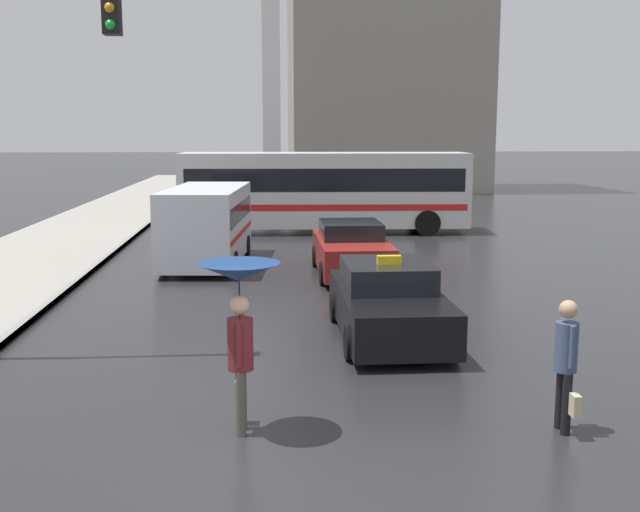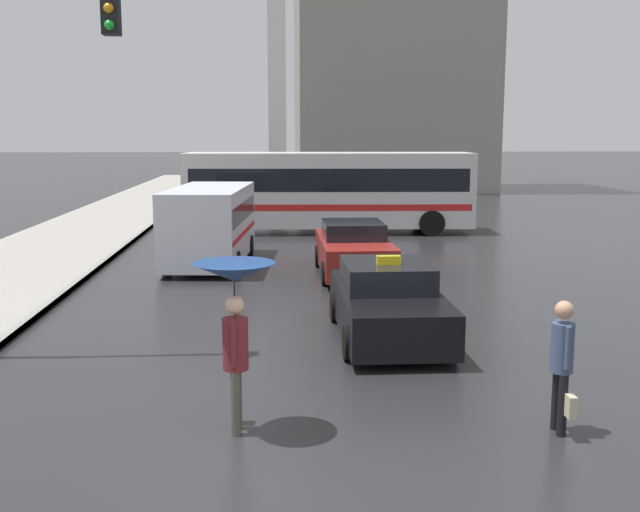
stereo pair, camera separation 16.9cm
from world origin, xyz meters
name	(u,v)px [view 2 (the right image)]	position (x,y,z in m)	size (l,w,h in m)	color
ground_plane	(316,498)	(0.00, 0.00, 0.00)	(300.00, 300.00, 0.00)	#262628
taxi	(388,303)	(1.71, 6.16, 0.65)	(1.91, 4.29, 1.55)	black
sedan_red	(354,250)	(1.78, 12.49, 0.67)	(1.91, 4.33, 1.42)	maroon
ambulance_van	(210,222)	(-2.20, 14.44, 1.24)	(2.47, 5.47, 2.24)	silver
city_bus	(328,188)	(1.79, 21.35, 1.70)	(11.01, 3.10, 3.05)	silver
pedestrian_with_umbrella	(235,299)	(-0.91, 1.83, 1.74)	(1.03, 1.03, 2.20)	#4C473D
pedestrian_man	(562,359)	(3.19, 1.53, 0.98)	(0.30, 0.58, 1.72)	black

